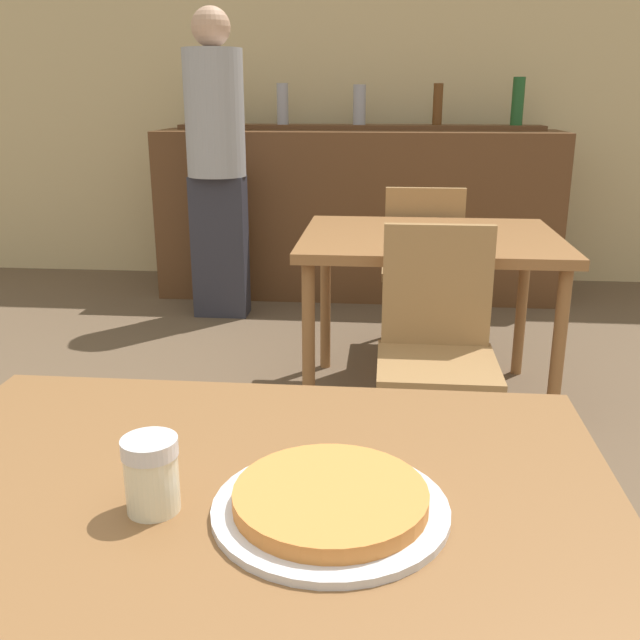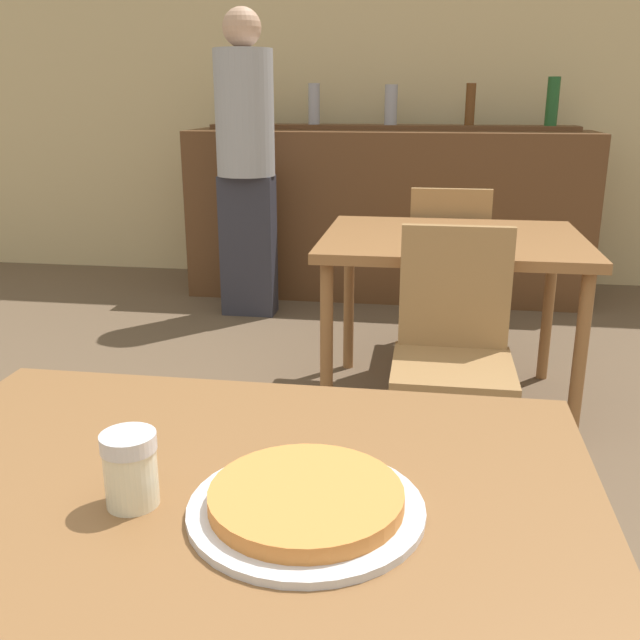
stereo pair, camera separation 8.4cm
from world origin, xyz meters
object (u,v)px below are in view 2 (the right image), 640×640
(chair_far_side_back, at_px, (447,261))
(cheese_shaker, at_px, (131,469))
(chair_far_side_front, at_px, (453,340))
(person_standing, at_px, (246,155))
(pizza_tray, at_px, (306,502))

(chair_far_side_back, distance_m, cheese_shaker, 2.77)
(chair_far_side_front, bearing_deg, person_standing, 122.90)
(chair_far_side_front, relative_size, person_standing, 0.50)
(chair_far_side_back, height_order, cheese_shaker, chair_far_side_back)
(cheese_shaker, bearing_deg, chair_far_side_back, 79.74)
(chair_far_side_front, height_order, person_standing, person_standing)
(chair_far_side_back, relative_size, cheese_shaker, 8.17)
(person_standing, bearing_deg, chair_far_side_back, -27.30)
(chair_far_side_back, distance_m, pizza_tray, 2.72)
(person_standing, bearing_deg, pizza_tray, -74.28)
(chair_far_side_front, relative_size, pizza_tray, 2.69)
(pizza_tray, bearing_deg, chair_far_side_back, 84.75)
(chair_far_side_back, bearing_deg, chair_far_side_front, 90.00)
(chair_far_side_back, height_order, person_standing, person_standing)
(chair_far_side_front, xyz_separation_m, pizza_tray, (-0.25, -1.49, 0.26))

